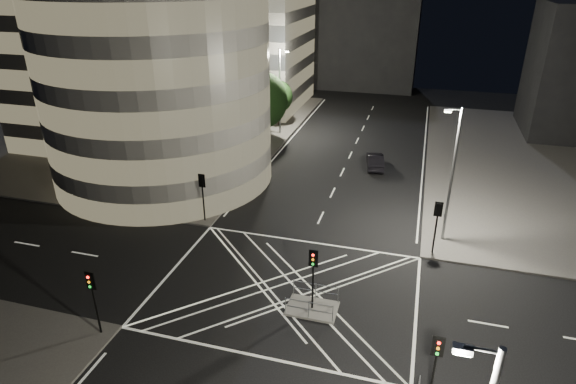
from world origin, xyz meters
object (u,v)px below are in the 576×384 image
(central_island, at_px, (312,308))
(street_lamp_right_far, at_px, (452,172))
(sedan, at_px, (375,161))
(traffic_signal_island, at_px, (313,269))
(traffic_signal_nl, at_px, (93,291))
(traffic_signal_nr, at_px, (436,358))
(street_lamp_left_near, at_px, (219,135))
(street_lamp_left_far, at_px, (280,89))
(traffic_signal_fr, at_px, (437,218))
(traffic_signal_fl, at_px, (202,189))

(central_island, distance_m, street_lamp_right_far, 13.98)
(central_island, relative_size, sedan, 0.67)
(traffic_signal_island, distance_m, street_lamp_right_far, 13.13)
(traffic_signal_nl, height_order, street_lamp_right_far, street_lamp_right_far)
(central_island, height_order, traffic_signal_island, traffic_signal_island)
(central_island, distance_m, traffic_signal_nr, 9.08)
(sedan, bearing_deg, central_island, 77.90)
(street_lamp_left_near, height_order, street_lamp_left_far, same)
(traffic_signal_island, height_order, street_lamp_right_far, street_lamp_right_far)
(street_lamp_left_near, bearing_deg, traffic_signal_nr, -45.87)
(traffic_signal_nl, distance_m, traffic_signal_nr, 17.60)
(traffic_signal_island, xyz_separation_m, street_lamp_right_far, (7.44, 10.50, 2.63))
(street_lamp_left_near, bearing_deg, sedan, 39.32)
(traffic_signal_nr, distance_m, street_lamp_left_near, 26.32)
(street_lamp_left_far, height_order, street_lamp_right_far, same)
(traffic_signal_fr, height_order, sedan, traffic_signal_fr)
(traffic_signal_fl, relative_size, traffic_signal_nr, 1.00)
(traffic_signal_nl, height_order, traffic_signal_island, same)
(traffic_signal_fr, height_order, street_lamp_left_near, street_lamp_left_near)
(traffic_signal_fr, distance_m, street_lamp_right_far, 3.48)
(traffic_signal_island, distance_m, street_lamp_left_far, 33.61)
(traffic_signal_fl, bearing_deg, street_lamp_right_far, 6.88)
(traffic_signal_fr, height_order, traffic_signal_nr, same)
(traffic_signal_fr, bearing_deg, street_lamp_left_near, 164.08)
(traffic_signal_nl, relative_size, traffic_signal_island, 1.00)
(traffic_signal_fl, relative_size, traffic_signal_nl, 1.00)
(sedan, bearing_deg, traffic_signal_fr, 101.08)
(street_lamp_left_far, relative_size, street_lamp_right_far, 1.00)
(traffic_signal_island, bearing_deg, sedan, 87.70)
(traffic_signal_island, relative_size, street_lamp_left_far, 0.40)
(traffic_signal_nl, distance_m, sedan, 31.31)
(traffic_signal_nr, relative_size, street_lamp_left_near, 0.40)
(traffic_signal_island, relative_size, sedan, 0.89)
(traffic_signal_fr, distance_m, traffic_signal_island, 10.73)
(traffic_signal_fl, xyz_separation_m, traffic_signal_fr, (17.60, 0.00, 0.00))
(traffic_signal_nr, distance_m, street_lamp_right_far, 16.03)
(street_lamp_left_far, bearing_deg, sedan, -32.40)
(street_lamp_left_far, bearing_deg, street_lamp_left_near, -90.00)
(traffic_signal_nr, distance_m, traffic_signal_island, 8.62)
(traffic_signal_fl, bearing_deg, traffic_signal_fr, 0.00)
(traffic_signal_island, height_order, street_lamp_left_near, street_lamp_left_near)
(traffic_signal_nl, relative_size, traffic_signal_nr, 1.00)
(street_lamp_left_near, bearing_deg, street_lamp_right_far, -9.03)
(traffic_signal_nr, relative_size, traffic_signal_island, 1.00)
(street_lamp_right_far, distance_m, sedan, 15.42)
(central_island, distance_m, traffic_signal_island, 2.84)
(street_lamp_right_far, bearing_deg, traffic_signal_nr, -92.30)
(central_island, distance_m, street_lamp_left_far, 33.95)
(traffic_signal_nl, xyz_separation_m, traffic_signal_nr, (17.60, 0.00, 0.00))
(traffic_signal_fl, height_order, street_lamp_left_far, street_lamp_left_far)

